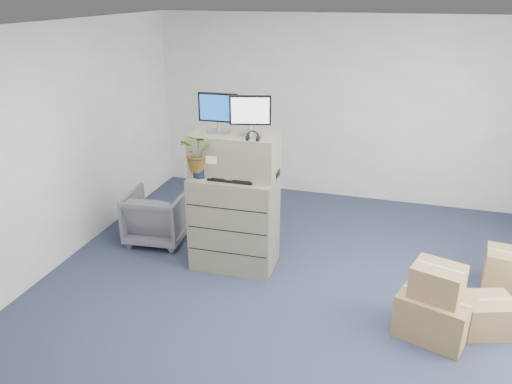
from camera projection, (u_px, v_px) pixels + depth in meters
ground at (295, 323)px, 5.02m from camera, size 7.00×7.00×0.00m
wall_back at (347, 110)px, 7.60m from camera, size 6.00×0.02×2.80m
filing_cabinet_lower at (234, 221)px, 5.89m from camera, size 0.99×0.62×1.14m
filing_cabinet_upper at (235, 155)px, 5.63m from camera, size 0.98×0.51×0.49m
monitor_left at (218, 111)px, 5.49m from camera, size 0.45×0.18×0.45m
monitor_right at (250, 113)px, 5.37m from camera, size 0.45×0.23×0.45m
headphones at (253, 137)px, 5.30m from camera, size 0.14×0.02×0.14m
keyboard at (232, 179)px, 5.58m from camera, size 0.52×0.22×0.03m
mouse at (265, 180)px, 5.53m from camera, size 0.11×0.07×0.04m
water_bottle at (239, 164)px, 5.62m from camera, size 0.08×0.08×0.29m
phone_dock at (235, 172)px, 5.70m from camera, size 0.06×0.05×0.13m
external_drive at (268, 173)px, 5.68m from camera, size 0.24×0.18×0.07m
tissue_box at (264, 167)px, 5.64m from camera, size 0.27×0.18×0.09m
potted_plant at (200, 157)px, 5.55m from camera, size 0.51×0.53×0.43m
office_chair at (157, 214)px, 6.54m from camera, size 0.80×0.75×0.76m
cardboard_boxes at (471, 296)px, 4.99m from camera, size 1.61×1.66×0.76m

